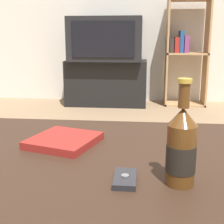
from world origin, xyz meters
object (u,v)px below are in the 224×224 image
(television, at_px, (106,39))
(cell_phone, at_px, (125,179))
(tv_stand, at_px, (107,83))
(beer_bottle, at_px, (181,148))
(bookshelf, at_px, (185,51))
(table_book, at_px, (64,140))

(television, xyz_separation_m, cell_phone, (0.39, -2.85, -0.31))
(tv_stand, relative_size, beer_bottle, 3.60)
(tv_stand, distance_m, beer_bottle, 2.91)
(tv_stand, relative_size, television, 1.15)
(television, height_order, bookshelf, bookshelf)
(cell_phone, xyz_separation_m, table_book, (-0.22, 0.25, 0.00))
(bookshelf, xyz_separation_m, table_book, (-0.71, -2.68, -0.18))
(bookshelf, bearing_deg, television, -175.01)
(bookshelf, relative_size, table_book, 4.62)
(bookshelf, bearing_deg, table_book, -104.77)
(cell_phone, bearing_deg, television, 97.70)
(television, xyz_separation_m, beer_bottle, (0.51, -2.85, -0.23))
(television, xyz_separation_m, bookshelf, (0.87, 0.08, -0.13))
(table_book, bearing_deg, tv_stand, 111.06)
(bookshelf, distance_m, cell_phone, 2.97)
(tv_stand, xyz_separation_m, television, (0.00, -0.00, 0.49))
(tv_stand, distance_m, table_book, 2.61)
(cell_phone, bearing_deg, tv_stand, 97.68)
(table_book, bearing_deg, bookshelf, 92.56)
(beer_bottle, bearing_deg, bookshelf, 82.99)
(television, height_order, beer_bottle, television)
(beer_bottle, relative_size, table_book, 1.00)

